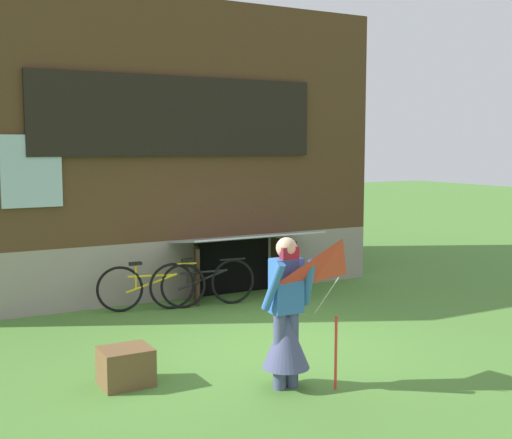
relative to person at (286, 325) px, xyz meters
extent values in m
plane|color=#4C7F33|center=(0.62, 1.50, -0.70)|extent=(60.00, 60.00, 0.00)
cube|color=gray|center=(0.62, 6.76, -0.19)|extent=(7.83, 4.51, 1.03)
cube|color=#4C331E|center=(0.62, 6.76, 2.36)|extent=(7.83, 4.51, 4.08)
cube|color=black|center=(0.62, 4.46, 2.42)|extent=(5.00, 0.08, 1.32)
cube|color=#9EB7C6|center=(0.62, 4.48, 2.42)|extent=(4.84, 0.04, 1.20)
cube|color=#9EB7C6|center=(-1.80, 4.47, 1.55)|extent=(0.90, 0.06, 1.10)
cube|color=black|center=(1.63, 4.49, -0.23)|extent=(1.40, 0.03, 0.95)
cube|color=#3D2B1E|center=(0.78, 4.20, -0.23)|extent=(0.29, 0.68, 0.95)
cube|color=#3D2B1E|center=(2.48, 4.20, -0.23)|extent=(0.18, 0.70, 0.95)
cube|color=#999EA8|center=(1.63, 3.95, 0.37)|extent=(2.46, 1.09, 0.18)
cylinder|color=#474C75|center=(-0.08, 0.00, -0.28)|extent=(0.14, 0.14, 0.84)
cylinder|color=#474C75|center=(0.08, 0.00, -0.28)|extent=(0.14, 0.14, 0.84)
cone|color=#474C75|center=(0.00, 0.00, -0.16)|extent=(0.52, 0.52, 0.63)
cube|color=#3366B7|center=(0.00, 0.00, 0.44)|extent=(0.34, 0.20, 0.60)
cylinder|color=#3366B7|center=(-0.22, -0.10, 0.47)|extent=(0.17, 0.33, 0.55)
cylinder|color=#3366B7|center=(0.22, -0.10, 0.47)|extent=(0.17, 0.33, 0.55)
cube|color=maroon|center=(0.00, -0.06, 0.68)|extent=(0.20, 0.08, 0.36)
sphere|color=#D8AD8E|center=(0.00, 0.00, 0.85)|extent=(0.23, 0.23, 0.23)
pyramid|color=red|center=(0.39, -0.48, 0.64)|extent=(0.84, 0.63, 0.55)
cylinder|color=beige|center=(0.35, -0.25, 0.33)|extent=(0.01, 0.45, 0.49)
cylinder|color=red|center=(0.45, -0.30, -0.30)|extent=(0.03, 0.03, 0.82)
torus|color=black|center=(1.25, 3.76, -0.32)|extent=(0.76, 0.15, 0.76)
torus|color=black|center=(0.22, 3.90, -0.32)|extent=(0.76, 0.15, 0.76)
cylinder|color=black|center=(0.73, 3.83, -0.13)|extent=(0.77, 0.14, 0.04)
cylinder|color=black|center=(0.73, 3.83, -0.25)|extent=(0.84, 0.15, 0.31)
cylinder|color=black|center=(0.48, 3.87, -0.13)|extent=(0.04, 0.04, 0.43)
cube|color=black|center=(0.48, 3.87, 0.09)|extent=(0.20, 0.08, 0.05)
cylinder|color=black|center=(1.25, 3.76, 0.05)|extent=(0.44, 0.09, 0.03)
torus|color=black|center=(0.40, 3.86, -0.33)|extent=(0.73, 0.23, 0.74)
torus|color=black|center=(-0.58, 4.12, -0.33)|extent=(0.73, 0.23, 0.74)
cylinder|color=gold|center=(-0.09, 3.99, -0.14)|extent=(0.74, 0.23, 0.04)
cylinder|color=gold|center=(-0.09, 3.99, -0.26)|extent=(0.81, 0.24, 0.30)
cylinder|color=gold|center=(-0.34, 4.06, -0.14)|extent=(0.04, 0.04, 0.42)
cube|color=black|center=(-0.34, 4.06, 0.07)|extent=(0.20, 0.08, 0.05)
cylinder|color=gold|center=(0.40, 3.86, 0.03)|extent=(0.43, 0.14, 0.03)
cube|color=brown|center=(-1.51, 0.93, -0.49)|extent=(0.55, 0.47, 0.42)
camera|label=1|loc=(-3.69, -6.04, 1.95)|focal=46.93mm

